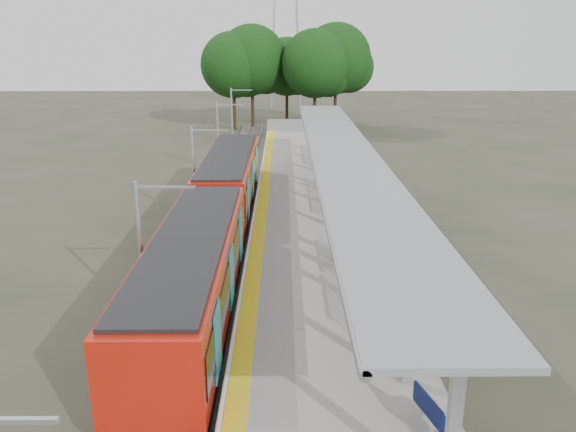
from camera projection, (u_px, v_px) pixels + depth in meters
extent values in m
cube|color=#59544C|center=(230.00, 214.00, 32.72)|extent=(3.00, 70.00, 0.24)
cube|color=gray|center=(307.00, 208.00, 32.64)|extent=(6.00, 50.00, 1.00)
cube|color=yellow|center=(263.00, 200.00, 32.46)|extent=(0.60, 50.00, 0.02)
cube|color=#9EA0A5|center=(297.00, 125.00, 56.07)|extent=(6.00, 0.10, 1.20)
cube|color=black|center=(195.00, 314.00, 19.83)|extent=(2.50, 13.50, 0.70)
cube|color=#B3190C|center=(192.00, 273.00, 19.34)|extent=(2.65, 13.50, 2.50)
cube|color=black|center=(192.00, 271.00, 19.33)|extent=(2.72, 12.96, 1.20)
cube|color=black|center=(190.00, 237.00, 18.95)|extent=(2.40, 12.82, 0.15)
cube|color=#0C6C7A|center=(232.00, 276.00, 19.40)|extent=(0.04, 1.30, 2.00)
cylinder|color=black|center=(169.00, 405.00, 15.42)|extent=(2.20, 0.70, 0.70)
cube|color=black|center=(230.00, 202.00, 33.26)|extent=(2.50, 13.50, 0.70)
cube|color=#B3190C|center=(230.00, 176.00, 32.77)|extent=(2.65, 13.50, 2.50)
cube|color=black|center=(230.00, 175.00, 32.76)|extent=(2.72, 12.96, 1.20)
cube|color=black|center=(229.00, 154.00, 32.37)|extent=(2.40, 12.82, 0.15)
cube|color=#0C6C7A|center=(253.00, 178.00, 32.83)|extent=(0.04, 1.30, 2.00)
cylinder|color=black|center=(222.00, 234.00, 28.85)|extent=(2.20, 0.70, 0.70)
cube|color=black|center=(216.00, 217.00, 26.13)|extent=(2.30, 0.80, 2.40)
cube|color=#9EA0A5|center=(454.00, 424.00, 11.02)|extent=(0.25, 0.25, 3.50)
cube|color=#9EA0A5|center=(410.00, 325.00, 14.83)|extent=(0.25, 0.25, 3.50)
cube|color=#9EA0A5|center=(384.00, 266.00, 18.63)|extent=(0.25, 0.25, 3.50)
cube|color=#9EA0A5|center=(367.00, 227.00, 22.44)|extent=(0.25, 0.25, 3.50)
cube|color=#9EA0A5|center=(355.00, 199.00, 26.25)|extent=(0.25, 0.25, 3.50)
cube|color=#9EA0A5|center=(346.00, 179.00, 30.06)|extent=(0.25, 0.25, 3.50)
cube|color=#9EA0A5|center=(339.00, 163.00, 33.87)|extent=(0.25, 0.25, 3.50)
cube|color=#9EA0A5|center=(333.00, 150.00, 37.68)|extent=(0.25, 0.25, 3.50)
cube|color=#9EA0A5|center=(329.00, 140.00, 41.49)|extent=(0.25, 0.25, 3.50)
cube|color=#9EA0A5|center=(325.00, 131.00, 45.30)|extent=(0.25, 0.25, 3.50)
cube|color=gray|center=(343.00, 152.00, 27.60)|extent=(3.20, 38.00, 0.16)
cylinder|color=#9EA0A5|center=(312.00, 154.00, 27.61)|extent=(0.24, 38.00, 0.24)
cube|color=silver|center=(418.00, 308.00, 16.90)|extent=(0.05, 3.70, 2.20)
cube|color=silver|center=(393.00, 258.00, 20.71)|extent=(0.05, 3.70, 2.20)
cube|color=silver|center=(363.00, 199.00, 28.33)|extent=(0.05, 3.70, 2.20)
cube|color=silver|center=(354.00, 180.00, 32.14)|extent=(0.05, 3.70, 2.20)
cube|color=silver|center=(340.00, 152.00, 39.76)|extent=(0.05, 3.70, 2.20)
cube|color=silver|center=(335.00, 142.00, 43.57)|extent=(0.05, 3.70, 2.20)
cylinder|color=#382316|center=(234.00, 108.00, 62.87)|extent=(0.36, 0.36, 4.72)
sphere|color=#154212|center=(233.00, 65.00, 61.43)|extent=(7.18, 7.18, 7.18)
cylinder|color=#382316|center=(253.00, 106.00, 63.59)|extent=(0.36, 0.36, 5.05)
sphere|color=#154212|center=(252.00, 60.00, 62.05)|extent=(7.68, 7.68, 7.68)
cylinder|color=#382316|center=(287.00, 105.00, 67.24)|extent=(0.36, 0.36, 4.45)
sphere|color=#154212|center=(287.00, 67.00, 65.88)|extent=(6.76, 6.76, 6.76)
cylinder|color=#382316|center=(315.00, 109.00, 62.05)|extent=(0.36, 0.36, 4.84)
sphere|color=#154212|center=(315.00, 64.00, 60.58)|extent=(7.36, 7.36, 7.36)
cylinder|color=#382316|center=(335.00, 105.00, 64.25)|extent=(0.36, 0.36, 5.14)
sphere|color=#154212|center=(336.00, 58.00, 62.68)|extent=(7.81, 7.81, 7.81)
cylinder|color=#9EA0A5|center=(141.00, 257.00, 19.54)|extent=(0.16, 0.16, 5.40)
cube|color=#9EA0A5|center=(165.00, 187.00, 18.79)|extent=(2.00, 0.08, 0.08)
cylinder|color=#9EA0A5|center=(194.00, 176.00, 30.97)|extent=(0.16, 0.16, 5.40)
cube|color=#9EA0A5|center=(210.00, 130.00, 30.22)|extent=(2.00, 0.08, 0.08)
cylinder|color=#9EA0A5|center=(218.00, 138.00, 42.40)|extent=(0.16, 0.16, 5.40)
cube|color=#9EA0A5|center=(230.00, 105.00, 41.64)|extent=(2.00, 0.08, 0.08)
cylinder|color=#9EA0A5|center=(232.00, 117.00, 53.83)|extent=(0.16, 0.16, 5.40)
cube|color=#9EA0A5|center=(242.00, 90.00, 53.07)|extent=(2.00, 0.08, 0.08)
cube|color=#0D1745|center=(435.00, 414.00, 13.39)|extent=(0.75, 1.40, 0.05)
cube|color=#0D1745|center=(428.00, 405.00, 13.31)|extent=(0.41, 1.31, 0.49)
cube|color=#9EA0A5|center=(428.00, 408.00, 13.97)|extent=(0.36, 0.15, 0.39)
cube|color=#0D1745|center=(354.00, 257.00, 22.95)|extent=(0.77, 1.49, 0.06)
cube|color=#0D1745|center=(349.00, 250.00, 22.86)|extent=(0.41, 1.39, 0.52)
cube|color=#9EA0A5|center=(355.00, 267.00, 22.47)|extent=(0.38, 0.15, 0.42)
cube|color=#9EA0A5|center=(352.00, 256.00, 23.55)|extent=(0.38, 0.15, 0.42)
cube|color=#0D1745|center=(337.00, 156.00, 42.61)|extent=(0.42, 1.34, 0.05)
cube|color=#0D1745|center=(334.00, 152.00, 42.53)|extent=(0.07, 1.34, 0.49)
cube|color=#9EA0A5|center=(337.00, 160.00, 42.17)|extent=(0.36, 0.06, 0.39)
cube|color=#9EA0A5|center=(336.00, 157.00, 43.19)|extent=(0.36, 0.06, 0.39)
cylinder|color=beige|center=(339.00, 251.00, 22.43)|extent=(0.45, 0.45, 1.69)
cube|color=red|center=(340.00, 227.00, 22.12)|extent=(0.40, 0.18, 0.28)
cylinder|color=beige|center=(335.00, 182.00, 33.47)|extent=(0.41, 0.41, 1.54)
cube|color=red|center=(335.00, 166.00, 33.19)|extent=(0.36, 0.13, 0.26)
cylinder|color=#9EA0A5|center=(336.00, 198.00, 31.06)|extent=(0.57, 0.57, 0.98)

